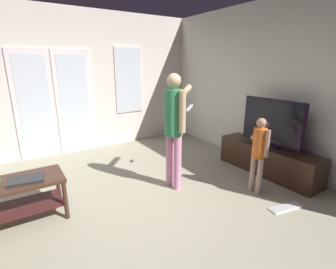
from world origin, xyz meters
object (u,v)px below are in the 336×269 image
object	(u,v)px
person_adult	(175,122)
laptop_closed	(26,179)
tv_stand	(268,160)
person_child	(259,149)
flat_screen_tv	(272,123)
loose_keyboard	(286,208)
coffee_table	(18,192)

from	to	relation	value
person_adult	laptop_closed	size ratio (longest dim) A/B	4.55
tv_stand	person_child	world-z (taller)	person_child
person_child	flat_screen_tv	bearing A→B (deg)	24.50
flat_screen_tv	loose_keyboard	distance (m)	1.35
tv_stand	loose_keyboard	xyz separation A→B (m)	(-0.70, -0.79, -0.23)
tv_stand	flat_screen_tv	distance (m)	0.62
flat_screen_tv	laptop_closed	size ratio (longest dim) A/B	2.92
coffee_table	person_child	distance (m)	2.98
flat_screen_tv	loose_keyboard	size ratio (longest dim) A/B	2.28
tv_stand	person_child	bearing A→B (deg)	-155.82
laptop_closed	loose_keyboard	bearing A→B (deg)	-20.07
tv_stand	laptop_closed	world-z (taller)	laptop_closed
person_adult	loose_keyboard	world-z (taller)	person_adult
person_adult	person_child	world-z (taller)	person_adult
flat_screen_tv	person_adult	size ratio (longest dim) A/B	0.64
coffee_table	person_adult	distance (m)	2.04
coffee_table	laptop_closed	world-z (taller)	laptop_closed
person_adult	laptop_closed	distance (m)	1.90
coffee_table	laptop_closed	bearing A→B (deg)	-27.04
flat_screen_tv	loose_keyboard	xyz separation A→B (m)	(-0.70, -0.80, -0.84)
coffee_table	tv_stand	bearing A→B (deg)	-11.60
tv_stand	person_child	size ratio (longest dim) A/B	1.56
coffee_table	person_adult	xyz separation A→B (m)	(1.93, -0.26, 0.61)
person_adult	laptop_closed	bearing A→B (deg)	173.55
person_adult	laptop_closed	world-z (taller)	person_adult
person_child	laptop_closed	distance (m)	2.86
person_adult	person_child	distance (m)	1.19
tv_stand	person_adult	distance (m)	1.76
tv_stand	laptop_closed	size ratio (longest dim) A/B	4.67
person_child	coffee_table	bearing A→B (deg)	159.95
flat_screen_tv	person_child	size ratio (longest dim) A/B	0.98
person_adult	laptop_closed	xyz separation A→B (m)	(-1.84, 0.21, -0.46)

